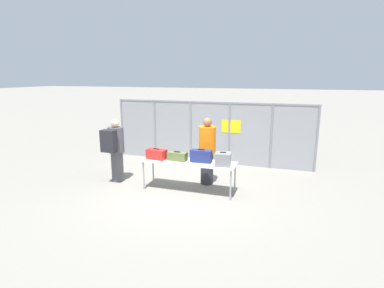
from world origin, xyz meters
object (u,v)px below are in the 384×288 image
at_px(security_worker_near, 207,150).
at_px(suitcase_navy, 201,156).
at_px(suitcase_red, 157,154).
at_px(suitcase_olive, 177,156).
at_px(traveler_hooded, 115,148).
at_px(inspection_table, 189,164).
at_px(utility_trailer, 262,142).
at_px(suitcase_grey, 223,159).

bearing_deg(security_worker_near, suitcase_navy, 97.28).
height_order(suitcase_red, suitcase_olive, suitcase_red).
bearing_deg(suitcase_olive, traveler_hooded, 179.30).
relative_size(inspection_table, traveler_hooded, 1.37).
bearing_deg(inspection_table, suitcase_olive, -178.38).
height_order(security_worker_near, utility_trailer, security_worker_near).
height_order(suitcase_olive, security_worker_near, security_worker_near).
distance_m(suitcase_red, security_worker_near, 1.31).
relative_size(suitcase_olive, suitcase_grey, 1.22).
height_order(suitcase_navy, utility_trailer, suitcase_navy).
bearing_deg(utility_trailer, security_worker_near, -105.42).
bearing_deg(suitcase_grey, utility_trailer, 84.09).
distance_m(suitcase_red, suitcase_navy, 1.15).
bearing_deg(suitcase_grey, suitcase_navy, 167.70).
distance_m(suitcase_navy, utility_trailer, 4.51).
distance_m(suitcase_red, suitcase_grey, 1.71).
bearing_deg(utility_trailer, suitcase_red, -116.02).
distance_m(inspection_table, traveler_hooded, 2.08).
bearing_deg(suitcase_grey, traveler_hooded, 178.09).
bearing_deg(suitcase_navy, suitcase_olive, -175.58).
bearing_deg(suitcase_olive, suitcase_grey, -3.76).
bearing_deg(inspection_table, suitcase_navy, 7.13).
distance_m(suitcase_red, traveler_hooded, 1.22).
bearing_deg(suitcase_olive, suitcase_navy, 4.42).
bearing_deg(traveler_hooded, utility_trailer, 42.27).
xyz_separation_m(suitcase_navy, security_worker_near, (-0.01, 0.59, 0.00)).
bearing_deg(suitcase_olive, inspection_table, 1.62).
height_order(suitcase_red, traveler_hooded, traveler_hooded).
height_order(suitcase_navy, suitcase_grey, suitcase_grey).
bearing_deg(inspection_table, traveler_hooded, 179.64).
relative_size(traveler_hooded, utility_trailer, 0.51).
xyz_separation_m(inspection_table, suitcase_red, (-0.84, -0.04, 0.18)).
bearing_deg(suitcase_olive, suitcase_red, -176.93).
bearing_deg(suitcase_red, inspection_table, 2.56).
bearing_deg(inspection_table, utility_trailer, 73.21).
relative_size(inspection_table, utility_trailer, 0.69).
xyz_separation_m(suitcase_red, utility_trailer, (2.17, 4.44, -0.48)).
bearing_deg(suitcase_grey, security_worker_near, 128.80).
distance_m(suitcase_grey, security_worker_near, 0.92).
bearing_deg(suitcase_red, security_worker_near, 30.70).
bearing_deg(suitcase_red, utility_trailer, 63.98).
relative_size(inspection_table, security_worker_near, 1.32).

